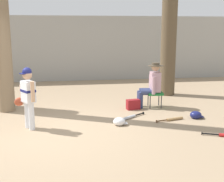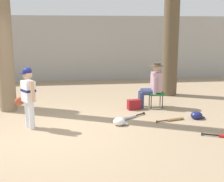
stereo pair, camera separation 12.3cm
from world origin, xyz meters
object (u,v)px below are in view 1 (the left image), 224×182
Objects in this scene: tree_behind_spectator at (169,24)px; bat_wood_tan at (173,119)px; batting_helmet_white at (119,122)px; folding_stool at (155,94)px; handbag_beside_stool at (133,104)px; batting_helmet_navy at (196,115)px; bat_aluminum_silver at (130,117)px; seated_spectator at (151,84)px; young_ballplayer at (28,94)px.

tree_behind_spectator is 7.43× the size of bat_wood_tan.
batting_helmet_white is (-1.28, -0.15, 0.05)m from bat_wood_tan.
folding_stool reaches higher than handbag_beside_stool.
batting_helmet_navy is 1.02× the size of batting_helmet_white.
tree_behind_spectator reaches higher than bat_wood_tan.
batting_helmet_white is (-1.87, -0.22, -0.00)m from batting_helmet_navy.
batting_helmet_navy is 1.89m from batting_helmet_white.
bat_wood_tan is (-0.78, -2.70, -2.18)m from tree_behind_spectator.
bat_aluminum_silver is (-0.89, -0.95, -0.33)m from folding_stool.
tree_behind_spectator is 2.34m from seated_spectator.
seated_spectator reaches higher than bat_wood_tan.
bat_aluminum_silver is at bearing 53.72° from batting_helmet_white.
young_ballplayer reaches higher than batting_helmet_white.
seated_spectator is 1.38m from bat_aluminum_silver.
young_ballplayer is (-3.98, -2.79, -1.47)m from tree_behind_spectator.
seated_spectator is (-0.10, 0.01, 0.28)m from folding_stool.
bat_aluminum_silver is (-0.79, -0.96, -0.61)m from seated_spectator.
handbag_beside_stool is 1.38m from batting_helmet_white.
handbag_beside_stool is at bearing -163.12° from seated_spectator.
bat_aluminum_silver is 1.56m from batting_helmet_navy.
seated_spectator is at bearing 23.72° from young_ballplayer.
young_ballplayer is at bearing -156.28° from seated_spectator.
seated_spectator is 0.75m from handbag_beside_stool.
bat_wood_tan is at bearing -82.63° from seated_spectator.
batting_helmet_navy is (1.28, -1.02, -0.05)m from handbag_beside_stool.
bat_aluminum_silver is at bearing -133.10° from folding_stool.
folding_stool is 1.87m from batting_helmet_white.
folding_stool is 1.37m from batting_helmet_navy.
folding_stool is 0.62× the size of bat_aluminum_silver.
batting_helmet_white is (-1.22, -1.39, -0.29)m from folding_stool.
seated_spectator is (3.04, 1.34, -0.10)m from young_ballplayer.
seated_spectator is at bearing 50.48° from bat_aluminum_silver.
young_ballplayer reaches higher than batting_helmet_navy.
tree_behind_spectator is 4.33× the size of seated_spectator.
batting_helmet_white is (-0.33, -0.45, 0.05)m from bat_aluminum_silver.
bat_wood_tan is (3.20, 0.08, -0.71)m from young_ballplayer.
batting_helmet_white is at bearing -1.99° from young_ballplayer.
young_ballplayer is 2.39m from bat_aluminum_silver.
batting_helmet_white is (-2.06, -2.85, -2.14)m from tree_behind_spectator.
batting_helmet_navy is (0.76, -1.18, -0.56)m from seated_spectator.
seated_spectator is at bearing 97.37° from bat_wood_tan.
tree_behind_spectator is 12.02× the size of folding_stool.
tree_behind_spectator is at bearing 85.92° from batting_helmet_navy.
batting_helmet_navy is (3.80, 0.16, -0.66)m from young_ballplayer.
tree_behind_spectator is 3.68m from bat_aluminum_silver.
young_ballplayer is 2.04m from batting_helmet_white.
young_ballplayer is 3.86m from batting_helmet_navy.
tree_behind_spectator reaches higher than young_ballplayer.
folding_stool is at bearing -4.93° from seated_spectator.
seated_spectator is at bearing -123.04° from tree_behind_spectator.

